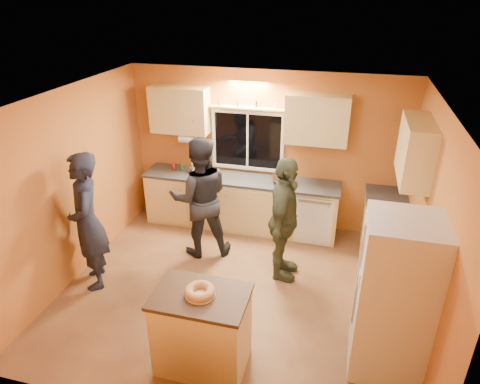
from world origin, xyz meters
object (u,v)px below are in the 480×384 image
(person_left, at_px, (88,222))
(refrigerator, at_px, (394,298))
(island, at_px, (202,330))
(person_right, at_px, (284,220))
(person_center, at_px, (200,198))

(person_left, bearing_deg, refrigerator, 50.06)
(island, height_order, person_right, person_right)
(island, height_order, person_left, person_left)
(island, xyz_separation_m, person_left, (-1.90, 0.99, 0.48))
(island, relative_size, person_center, 0.52)
(island, bearing_deg, person_left, 152.65)
(refrigerator, xyz_separation_m, person_right, (-1.33, 1.31, -0.01))
(refrigerator, xyz_separation_m, person_left, (-3.79, 0.51, 0.05))
(person_left, distance_m, person_right, 2.59)
(person_right, bearing_deg, person_left, 108.86)
(person_center, bearing_deg, person_right, 144.87)
(refrigerator, bearing_deg, person_left, 172.32)
(refrigerator, height_order, person_center, person_center)
(person_left, bearing_deg, person_right, 75.73)
(island, bearing_deg, person_center, 109.59)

